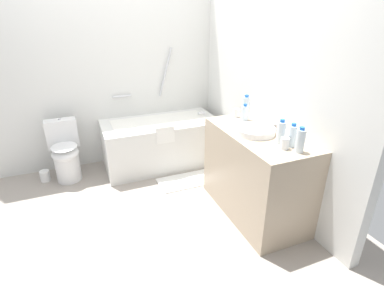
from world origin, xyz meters
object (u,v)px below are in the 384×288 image
object	(u,v)px
water_bottle_4	(246,108)
bath_mat	(186,181)
bathtub	(161,141)
drinking_glass_0	(236,113)
drinking_glass_1	(285,143)
water_bottle_3	(281,132)
sink_faucet	(275,127)
sink_basin	(255,131)
water_bottle_0	(292,136)
water_bottle_1	(300,141)
water_bottle_2	(244,115)
toilet_paper_roll	(45,176)
toilet	(65,153)

from	to	relation	value
water_bottle_4	bath_mat	world-z (taller)	water_bottle_4
bathtub	bath_mat	bearing A→B (deg)	-78.14
drinking_glass_0	drinking_glass_1	xyz separation A→B (m)	(-0.04, -0.83, 0.00)
water_bottle_3	drinking_glass_1	size ratio (longest dim) A/B	2.25
bath_mat	sink_faucet	bearing A→B (deg)	-53.31
sink_basin	water_bottle_4	bearing A→B (deg)	72.49
water_bottle_0	sink_basin	bearing A→B (deg)	107.50
sink_basin	water_bottle_1	world-z (taller)	water_bottle_1
water_bottle_2	drinking_glass_0	size ratio (longest dim) A/B	2.38
water_bottle_3	toilet_paper_roll	world-z (taller)	water_bottle_3
water_bottle_0	drinking_glass_0	distance (m)	0.82
toilet	sink_basin	distance (m)	2.22
sink_basin	water_bottle_1	distance (m)	0.47
sink_basin	toilet_paper_roll	xyz separation A→B (m)	(-1.91, 1.42, -0.81)
bathtub	water_bottle_0	xyz separation A→B (m)	(0.60, -1.69, 0.62)
sink_faucet	drinking_glass_0	size ratio (longest dim) A/B	1.73
water_bottle_1	water_bottle_2	world-z (taller)	water_bottle_2
water_bottle_3	toilet_paper_roll	size ratio (longest dim) A/B	1.59
toilet	water_bottle_1	distance (m)	2.60
drinking_glass_1	toilet_paper_roll	world-z (taller)	drinking_glass_1
bathtub	drinking_glass_1	distance (m)	1.88
water_bottle_2	water_bottle_1	bearing A→B (deg)	-83.53
bathtub	sink_faucet	size ratio (longest dim) A/B	9.49
water_bottle_0	drinking_glass_1	bearing A→B (deg)	-167.37
toilet	water_bottle_1	xyz separation A→B (m)	(1.74, -1.84, 0.61)
sink_basin	water_bottle_0	world-z (taller)	water_bottle_0
water_bottle_0	water_bottle_1	distance (m)	0.11
water_bottle_2	water_bottle_3	xyz separation A→B (m)	(0.05, -0.49, -0.00)
sink_faucet	bath_mat	bearing A→B (deg)	126.69
water_bottle_0	drinking_glass_0	bearing A→B (deg)	92.75
toilet_paper_roll	bathtub	bearing A→B (deg)	-3.28
sink_faucet	water_bottle_3	world-z (taller)	water_bottle_3
sink_faucet	water_bottle_2	distance (m)	0.30
toilet	drinking_glass_1	xyz separation A→B (m)	(1.67, -1.75, 0.56)
water_bottle_2	bathtub	bearing A→B (deg)	114.72
sink_faucet	water_bottle_0	bearing A→B (deg)	-105.46
bathtub	water_bottle_0	bearing A→B (deg)	-70.39
toilet	drinking_glass_0	xyz separation A→B (m)	(1.72, -0.92, 0.56)
bathtub	bath_mat	world-z (taller)	bathtub
toilet	bath_mat	distance (m)	1.44
water_bottle_0	water_bottle_1	xyz separation A→B (m)	(-0.01, -0.11, 0.00)
bathtub	water_bottle_1	bearing A→B (deg)	-71.80
sink_faucet	water_bottle_4	xyz separation A→B (m)	(-0.10, 0.35, 0.09)
bathtub	drinking_glass_0	distance (m)	1.19
water_bottle_0	water_bottle_2	xyz separation A→B (m)	(-0.09, 0.58, 0.01)
sink_faucet	bathtub	bearing A→B (deg)	117.52
bathtub	water_bottle_4	distance (m)	1.33
toilet	sink_faucet	distance (m)	2.37
sink_basin	water_bottle_3	distance (m)	0.28
sink_faucet	drinking_glass_1	distance (m)	0.41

